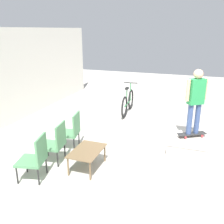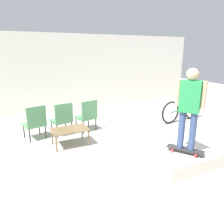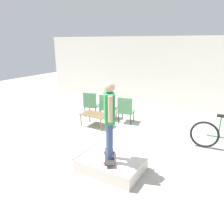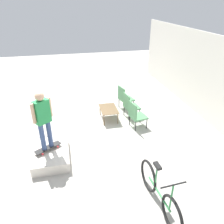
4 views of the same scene
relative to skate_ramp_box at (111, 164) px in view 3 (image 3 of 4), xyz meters
The scene contains 9 objects.
ground_plane 1.17m from the skate_ramp_box, 143.33° to the left, with size 24.00×24.00×0.00m, color #B7B2A8.
house_wall_back 5.78m from the skate_ramp_box, 99.53° to the left, with size 12.00×0.06×3.00m.
skate_ramp_box is the anchor object (origin of this frame).
skateboard_on_ramp 0.24m from the skate_ramp_box, 93.72° to the right, with size 0.57×0.74×0.07m.
person_skater 1.21m from the skate_ramp_box, 93.72° to the right, with size 0.39×0.48×1.65m.
coffee_table 2.77m from the skate_ramp_box, 132.26° to the left, with size 0.91×0.61×0.44m.
patio_chair_left 3.86m from the skate_ramp_box, 132.26° to the left, with size 0.63×0.63×0.95m.
patio_chair_center 3.40m from the skate_ramp_box, 122.94° to the left, with size 0.59×0.59×0.95m.
patio_chair_right 3.06m from the skate_ramp_box, 110.93° to the left, with size 0.61×0.61×0.95m.
Camera 3 is at (3.15, -4.40, 2.81)m, focal length 35.00 mm.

